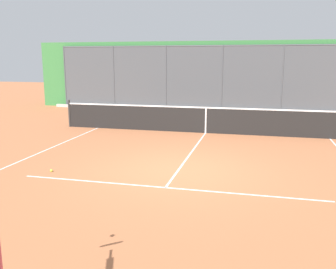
% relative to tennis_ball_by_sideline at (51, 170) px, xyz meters
% --- Properties ---
extents(ground_plane, '(60.00, 60.00, 0.00)m').
position_rel_tennis_ball_by_sideline_xyz_m(ground_plane, '(-2.94, -0.85, -0.03)').
color(ground_plane, '#B76B42').
extents(court_line_markings, '(8.56, 10.96, 0.01)m').
position_rel_tennis_ball_by_sideline_xyz_m(court_line_markings, '(-2.94, 0.70, -0.03)').
color(court_line_markings, white).
rests_on(court_line_markings, ground).
extents(fence_backdrop, '(20.54, 1.37, 3.57)m').
position_rel_tennis_ball_by_sideline_xyz_m(fence_backdrop, '(-2.94, -11.97, 1.74)').
color(fence_backdrop, '#474C51').
rests_on(fence_backdrop, ground).
extents(tennis_net, '(11.00, 0.09, 1.07)m').
position_rel_tennis_ball_by_sideline_xyz_m(tennis_net, '(-2.94, -5.59, 0.46)').
color(tennis_net, '#2D2D2D').
rests_on(tennis_net, ground).
extents(tennis_ball_by_sideline, '(0.07, 0.07, 0.07)m').
position_rel_tennis_ball_by_sideline_xyz_m(tennis_ball_by_sideline, '(0.00, 0.00, 0.00)').
color(tennis_ball_by_sideline, '#D6E042').
rests_on(tennis_ball_by_sideline, ground).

